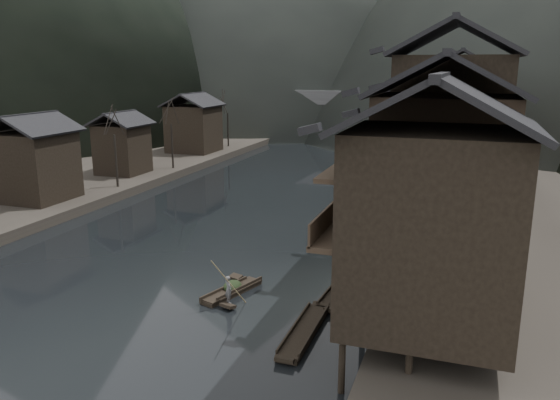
% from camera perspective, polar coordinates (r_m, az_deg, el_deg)
% --- Properties ---
extents(water, '(300.00, 300.00, 0.00)m').
position_cam_1_polar(water, '(38.44, -11.13, -7.11)').
color(water, black).
rests_on(water, ground).
extents(left_bank, '(40.00, 200.00, 1.20)m').
position_cam_1_polar(left_bank, '(89.71, -17.75, 4.93)').
color(left_bank, '#2D2823').
rests_on(left_bank, ground).
extents(stilt_houses, '(9.00, 67.60, 16.62)m').
position_cam_1_polar(stilt_houses, '(50.00, 17.88, 8.01)').
color(stilt_houses, black).
rests_on(stilt_houses, ground).
extents(left_houses, '(8.10, 53.20, 8.73)m').
position_cam_1_polar(left_houses, '(64.65, -18.23, 6.16)').
color(left_houses, black).
rests_on(left_houses, left_bank).
extents(bare_trees, '(3.99, 61.16, 7.98)m').
position_cam_1_polar(bare_trees, '(62.67, -15.60, 7.16)').
color(bare_trees, black).
rests_on(bare_trees, left_bank).
extents(moored_sampans, '(3.22, 54.67, 0.47)m').
position_cam_1_polar(moored_sampans, '(51.19, 11.05, -1.54)').
color(moored_sampans, black).
rests_on(moored_sampans, water).
extents(midriver_boats, '(6.80, 19.20, 0.45)m').
position_cam_1_polar(midriver_boats, '(78.28, 8.80, 3.90)').
color(midriver_boats, black).
rests_on(midriver_boats, water).
extents(stone_bridge, '(40.00, 6.00, 9.00)m').
position_cam_1_polar(stone_bridge, '(104.80, 9.08, 9.11)').
color(stone_bridge, '#4C4C4F').
rests_on(stone_bridge, ground).
extents(hero_sampan, '(2.34, 4.95, 0.43)m').
position_cam_1_polar(hero_sampan, '(33.96, -5.03, -9.41)').
color(hero_sampan, black).
rests_on(hero_sampan, water).
extents(cargo_heap, '(1.09, 1.42, 0.65)m').
position_cam_1_polar(cargo_heap, '(33.96, -5.00, -8.40)').
color(cargo_heap, black).
rests_on(cargo_heap, hero_sampan).
extents(boatman, '(0.71, 0.70, 1.65)m').
position_cam_1_polar(boatman, '(31.98, -5.41, -8.90)').
color(boatman, slate).
rests_on(boatman, hero_sampan).
extents(bamboo_pole, '(1.57, 2.09, 3.56)m').
position_cam_1_polar(bamboo_pole, '(30.98, -5.19, -4.50)').
color(bamboo_pole, '#8C7A51').
rests_on(bamboo_pole, boatman).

